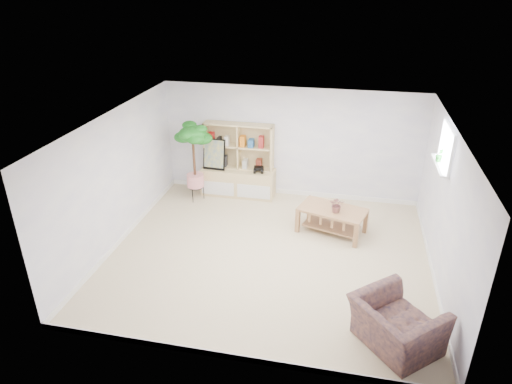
% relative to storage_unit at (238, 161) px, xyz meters
% --- Properties ---
extents(floor, '(5.50, 5.00, 0.01)m').
position_rel_storage_unit_xyz_m(floor, '(1.11, -2.24, -0.80)').
color(floor, tan).
rests_on(floor, ground).
extents(ceiling, '(5.50, 5.00, 0.01)m').
position_rel_storage_unit_xyz_m(ceiling, '(1.11, -2.24, 1.60)').
color(ceiling, white).
rests_on(ceiling, walls).
extents(walls, '(5.51, 5.01, 2.40)m').
position_rel_storage_unit_xyz_m(walls, '(1.11, -2.24, 0.40)').
color(walls, silver).
rests_on(walls, floor).
extents(baseboard, '(5.50, 5.00, 0.10)m').
position_rel_storage_unit_xyz_m(baseboard, '(1.11, -2.24, -0.75)').
color(baseboard, white).
rests_on(baseboard, floor).
extents(window, '(0.10, 0.98, 0.68)m').
position_rel_storage_unit_xyz_m(window, '(3.84, -1.64, 1.20)').
color(window, white).
rests_on(window, walls).
extents(window_sill, '(0.14, 1.00, 0.04)m').
position_rel_storage_unit_xyz_m(window_sill, '(3.78, -1.64, 0.88)').
color(window_sill, white).
rests_on(window_sill, walls).
extents(storage_unit, '(1.61, 0.54, 1.61)m').
position_rel_storage_unit_xyz_m(storage_unit, '(0.00, 0.00, 0.00)').
color(storage_unit, tan).
rests_on(storage_unit, floor).
extents(poster, '(0.49, 0.14, 0.68)m').
position_rel_storage_unit_xyz_m(poster, '(-0.51, -0.08, 0.14)').
color(poster, yellow).
rests_on(poster, storage_unit).
extents(toy_truck, '(0.32, 0.24, 0.16)m').
position_rel_storage_unit_xyz_m(toy_truck, '(0.48, -0.08, -0.12)').
color(toy_truck, black).
rests_on(toy_truck, storage_unit).
extents(coffee_table, '(1.36, 0.99, 0.50)m').
position_rel_storage_unit_xyz_m(coffee_table, '(2.13, -1.24, -0.56)').
color(coffee_table, '#9A724B').
rests_on(coffee_table, floor).
extents(table_plant, '(0.28, 0.25, 0.30)m').
position_rel_storage_unit_xyz_m(table_plant, '(2.21, -1.35, -0.15)').
color(table_plant, '#25552B').
rests_on(table_plant, coffee_table).
extents(floor_tree, '(0.83, 0.83, 1.73)m').
position_rel_storage_unit_xyz_m(floor_tree, '(-0.84, -0.44, 0.06)').
color(floor_tree, '#127018').
rests_on(floor_tree, floor).
extents(armchair, '(1.37, 1.38, 0.77)m').
position_rel_storage_unit_xyz_m(armchair, '(3.13, -4.03, -0.42)').
color(armchair, '#151733').
rests_on(armchair, floor).
extents(sill_plant, '(0.14, 0.12, 0.23)m').
position_rel_storage_unit_xyz_m(sill_plant, '(3.78, -1.52, 1.01)').
color(sill_plant, '#127018').
rests_on(sill_plant, window_sill).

